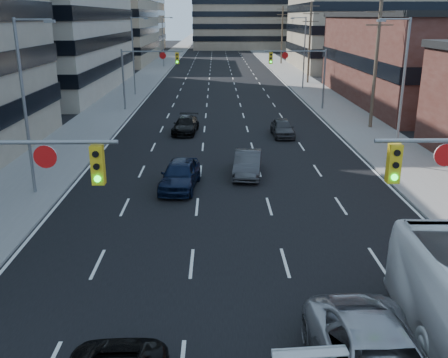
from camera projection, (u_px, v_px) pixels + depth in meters
name	position (u px, v px, depth m)	size (l,w,h in m)	color
road_surface	(219.00, 53.00, 131.33)	(18.00, 300.00, 0.02)	black
sidewalk_left	(175.00, 52.00, 131.13)	(5.00, 300.00, 0.15)	slate
sidewalk_right	(262.00, 52.00, 131.50)	(5.00, 300.00, 0.15)	slate
office_left_far	(100.00, 22.00, 99.96)	(20.00, 30.00, 16.00)	gray
storefront_right_mid	(443.00, 60.00, 54.28)	(20.00, 30.00, 9.00)	#472119
office_right_far	(359.00, 28.00, 89.64)	(22.00, 28.00, 14.00)	gray
bg_block_left	(117.00, 13.00, 137.29)	(24.00, 24.00, 20.00)	#ADA089
bg_block_right	(341.00, 29.00, 129.98)	(22.00, 22.00, 12.00)	gray
signal_far_left	(146.00, 67.00, 49.08)	(6.09, 0.33, 6.00)	slate
signal_far_right	(302.00, 67.00, 49.33)	(6.09, 0.33, 6.00)	slate
utility_pole_block	(376.00, 59.00, 40.39)	(2.20, 0.28, 11.00)	#4C3D2D
utility_pole_midblock	(310.00, 41.00, 68.90)	(2.20, 0.28, 11.00)	#4C3D2D
utility_pole_distant	(282.00, 34.00, 97.42)	(2.20, 0.28, 11.00)	#4C3D2D
streetlight_left_near	(27.00, 100.00, 25.05)	(2.03, 0.22, 9.00)	slate
streetlight_left_mid	(134.00, 52.00, 58.32)	(2.03, 0.22, 9.00)	slate
streetlight_left_far	(164.00, 39.00, 91.58)	(2.03, 0.22, 9.00)	slate
streetlight_right_near	(400.00, 86.00, 30.13)	(2.03, 0.22, 9.00)	slate
streetlight_right_far	(303.00, 49.00, 63.40)	(2.03, 0.22, 9.00)	slate
sedan_blue	(180.00, 174.00, 27.34)	(1.87, 4.65, 1.58)	black
sedan_grey_center	(248.00, 164.00, 29.63)	(1.52, 4.37, 1.44)	#333436
sedan_black_far	(186.00, 125.00, 40.44)	(1.84, 4.51, 1.31)	black
sedan_grey_right	(282.00, 128.00, 39.33)	(1.61, 4.00, 1.36)	#323235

